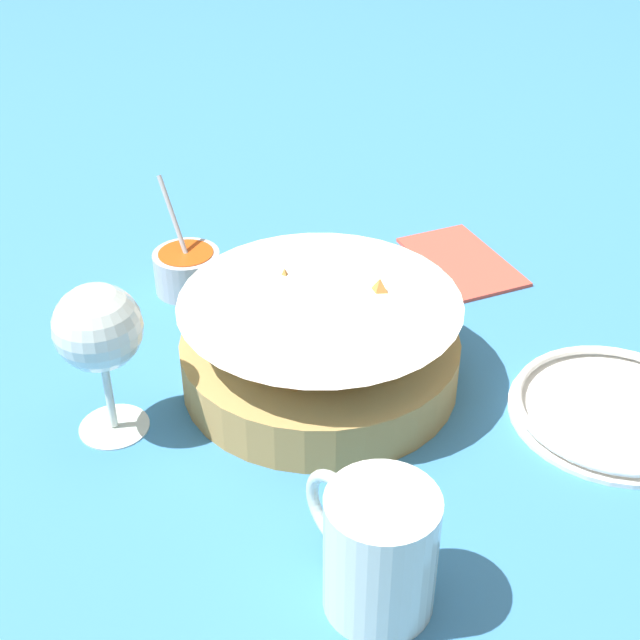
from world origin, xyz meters
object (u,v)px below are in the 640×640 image
beer_mug (378,554)px  side_plate (614,409)px  wine_glass (99,332)px  sauce_cup (187,269)px  food_basket (320,346)px

beer_mug → side_plate: 0.29m
beer_mug → side_plate: beer_mug is taller
wine_glass → beer_mug: (-0.28, -0.05, -0.05)m
sauce_cup → wine_glass: 0.24m
food_basket → sauce_cup: sauce_cup is taller
wine_glass → beer_mug: wine_glass is taller
beer_mug → side_plate: bearing=-87.4°
food_basket → beer_mug: size_ratio=2.20×
food_basket → side_plate: bearing=-140.9°
sauce_cup → beer_mug: bearing=164.4°
wine_glass → side_plate: size_ratio=0.77×
wine_glass → side_plate: 0.44m
side_plate → food_basket: bearing=39.1°
wine_glass → side_plate: (-0.26, -0.34, -0.09)m
wine_glass → beer_mug: bearing=-169.3°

